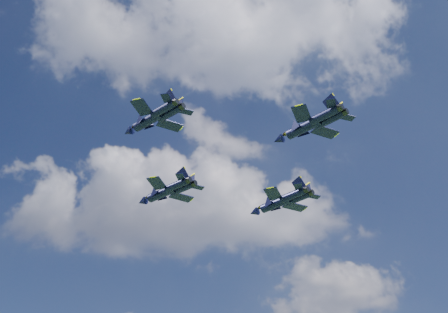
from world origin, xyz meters
TOP-DOWN VIEW (x-y plane):
  - jet_lead at (-12.15, 21.73)m, footprint 15.68×12.66m
  - jet_left at (-10.08, -5.25)m, footprint 13.43×11.29m
  - jet_right at (11.67, 25.34)m, footprint 15.65×13.64m
  - jet_slot at (16.33, 0.52)m, footprint 14.71×12.87m

SIDE VIEW (x-z plane):
  - jet_right at x=11.67m, z-range 59.21..63.22m
  - jet_left at x=-10.08m, z-range 59.54..62.94m
  - jet_lead at x=-12.15m, z-range 60.56..64.48m
  - jet_slot at x=16.33m, z-range 60.87..64.64m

